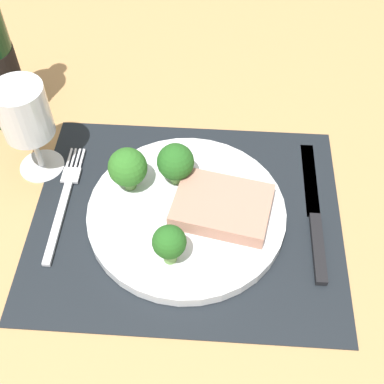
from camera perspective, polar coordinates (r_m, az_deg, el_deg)
ground_plane at (r=67.94cm, az=-0.60°, el=-3.66°), size 140.00×110.00×3.00cm
placemat at (r=66.59cm, az=-0.61°, el=-2.85°), size 40.01×32.92×0.30cm
plate at (r=65.82cm, az=-0.62°, el=-2.37°), size 25.44×25.44×1.60cm
steak at (r=64.12cm, az=3.37°, el=-1.74°), size 13.39×10.87×2.17cm
broccoli_near_steak at (r=65.21cm, az=-7.18°, el=2.71°), size 5.05×5.05×6.31cm
broccoli_center at (r=65.57cm, az=-1.85°, el=3.33°), size 4.83×4.83×6.03cm
broccoli_back_left at (r=58.13cm, az=-2.55°, el=-5.69°), size 3.98×3.98×5.77cm
fork at (r=69.85cm, az=-14.09°, el=-0.91°), size 2.40×19.20×0.50cm
knife at (r=67.78cm, az=13.55°, el=-2.94°), size 1.80×23.00×0.80cm
wine_glass at (r=68.70cm, az=-18.12°, el=8.00°), size 6.60×6.60×14.15cm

